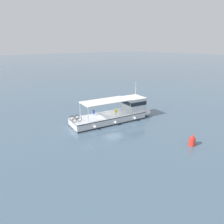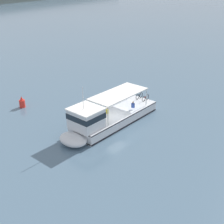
{
  "view_description": "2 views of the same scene",
  "coord_description": "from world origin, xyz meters",
  "views": [
    {
      "loc": [
        18.36,
        22.57,
        10.76
      ],
      "look_at": [
        0.3,
        0.31,
        1.4
      ],
      "focal_mm": 33.89,
      "sensor_mm": 36.0,
      "label": 1
    },
    {
      "loc": [
        -23.91,
        -15.06,
        14.69
      ],
      "look_at": [
        0.3,
        0.31,
        1.4
      ],
      "focal_mm": 48.28,
      "sensor_mm": 36.0,
      "label": 2
    }
  ],
  "objects": [
    {
      "name": "ground_plane",
      "position": [
        0.0,
        0.0,
        0.0
      ],
      "size": [
        400.0,
        400.0,
        0.0
      ],
      "primitive_type": "plane",
      "color": "slate"
    },
    {
      "name": "channel_buoy",
      "position": [
        -1.72,
        11.77,
        0.57
      ],
      "size": [
        0.7,
        0.7,
        1.4
      ],
      "color": "red",
      "rests_on": "ground"
    },
    {
      "name": "ferry_main",
      "position": [
        -0.7,
        0.46,
        1.01
      ],
      "size": [
        13.03,
        4.87,
        5.32
      ],
      "color": "silver",
      "rests_on": "ground"
    }
  ]
}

